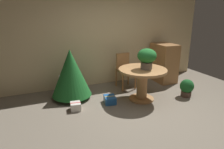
{
  "coord_description": "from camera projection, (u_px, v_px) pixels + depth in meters",
  "views": [
    {
      "loc": [
        -2.1,
        -3.1,
        2.01
      ],
      "look_at": [
        -0.66,
        0.32,
        0.85
      ],
      "focal_mm": 32.27,
      "sensor_mm": 36.0,
      "label": 1
    }
  ],
  "objects": [
    {
      "name": "round_dining_table",
      "position": [
        142.0,
        78.0,
        4.68
      ],
      "size": [
        1.11,
        1.11,
        0.76
      ],
      "color": "#B27F4C",
      "rests_on": "ground_plane"
    },
    {
      "name": "potted_plant",
      "position": [
        187.0,
        87.0,
        4.93
      ],
      "size": [
        0.34,
        0.34,
        0.44
      ],
      "color": "#4C382D",
      "rests_on": "ground_plane"
    },
    {
      "name": "back_wall_panel",
      "position": [
        108.0,
        38.0,
        5.66
      ],
      "size": [
        6.0,
        0.1,
        2.6
      ],
      "primitive_type": "cube",
      "color": "beige",
      "rests_on": "ground_plane"
    },
    {
      "name": "flower_vase",
      "position": [
        147.0,
        57.0,
        4.52
      ],
      "size": [
        0.43,
        0.43,
        0.47
      ],
      "color": "#665B51",
      "rests_on": "round_dining_table"
    },
    {
      "name": "gift_box_cream",
      "position": [
        76.0,
        106.0,
        4.29
      ],
      "size": [
        0.24,
        0.26,
        0.17
      ],
      "color": "silver",
      "rests_on": "ground_plane"
    },
    {
      "name": "ground_plane",
      "position": [
        148.0,
        115.0,
        4.11
      ],
      "size": [
        6.6,
        6.6,
        0.0
      ],
      "primitive_type": "plane",
      "color": "#756B5B"
    },
    {
      "name": "wooden_cabinet",
      "position": [
        164.0,
        63.0,
        5.98
      ],
      "size": [
        0.55,
        0.78,
        1.12
      ],
      "color": "#9E6B3D",
      "rests_on": "ground_plane"
    },
    {
      "name": "wooden_chair_far",
      "position": [
        125.0,
        68.0,
        5.49
      ],
      "size": [
        0.42,
        0.46,
        0.94
      ],
      "color": "#9E6B3D",
      "rests_on": "ground_plane"
    },
    {
      "name": "holiday_tree",
      "position": [
        71.0,
        73.0,
        4.73
      ],
      "size": [
        0.94,
        0.94,
        1.2
      ],
      "color": "brown",
      "rests_on": "ground_plane"
    },
    {
      "name": "gift_box_blue",
      "position": [
        110.0,
        100.0,
        4.62
      ],
      "size": [
        0.3,
        0.35,
        0.16
      ],
      "color": "#1E569E",
      "rests_on": "ground_plane"
    }
  ]
}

